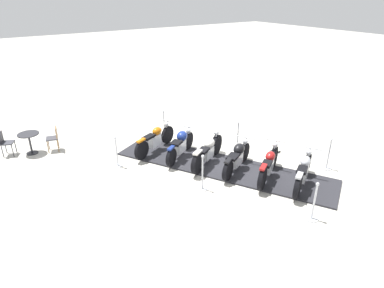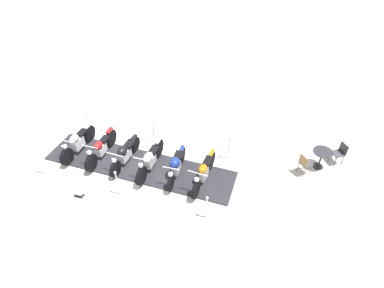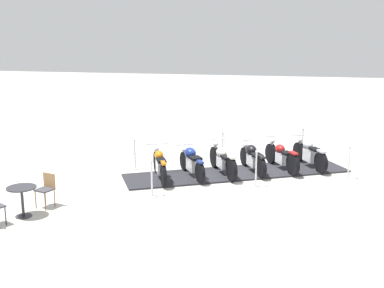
% 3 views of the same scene
% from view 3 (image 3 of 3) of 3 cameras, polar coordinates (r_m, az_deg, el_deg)
% --- Properties ---
extents(ground_plane, '(80.00, 80.00, 0.00)m').
position_cam_3_polar(ground_plane, '(15.99, 5.41, -3.53)').
color(ground_plane, beige).
extents(display_platform, '(5.07, 7.32, 0.05)m').
position_cam_3_polar(display_platform, '(15.98, 5.41, -3.43)').
color(display_platform, '#28282D').
rests_on(display_platform, ground_plane).
extents(motorcycle_chrome, '(2.00, 1.23, 1.00)m').
position_cam_3_polar(motorcycle_chrome, '(16.97, 13.69, -1.09)').
color(motorcycle_chrome, black).
rests_on(motorcycle_chrome, display_platform).
extents(motorcycle_maroon, '(2.00, 1.26, 1.03)m').
position_cam_3_polar(motorcycle_maroon, '(16.49, 10.50, -1.39)').
color(motorcycle_maroon, black).
rests_on(motorcycle_maroon, display_platform).
extents(motorcycle_black, '(1.95, 1.16, 0.94)m').
position_cam_3_polar(motorcycle_black, '(16.08, 7.14, -1.59)').
color(motorcycle_black, black).
rests_on(motorcycle_black, display_platform).
extents(motorcycle_cream, '(2.07, 1.26, 1.04)m').
position_cam_3_polar(motorcycle_cream, '(15.70, 3.62, -1.88)').
color(motorcycle_cream, black).
rests_on(motorcycle_cream, display_platform).
extents(motorcycle_navy, '(1.82, 1.25, 0.92)m').
position_cam_3_polar(motorcycle_navy, '(15.41, -0.08, -2.04)').
color(motorcycle_navy, black).
rests_on(motorcycle_navy, display_platform).
extents(motorcycle_copper, '(2.09, 1.14, 1.00)m').
position_cam_3_polar(motorcycle_copper, '(15.16, -3.86, -2.38)').
color(motorcycle_copper, black).
rests_on(motorcycle_copper, display_platform).
extents(stanchion_right_mid, '(0.34, 0.34, 1.14)m').
position_cam_3_polar(stanchion_right_mid, '(17.27, 3.64, -1.03)').
color(stanchion_right_mid, silver).
rests_on(stanchion_right_mid, ground_plane).
extents(stanchion_right_rear, '(0.29, 0.29, 1.05)m').
position_cam_3_polar(stanchion_right_rear, '(16.52, -6.77, -1.69)').
color(stanchion_right_rear, silver).
rests_on(stanchion_right_rear, ground_plane).
extents(stanchion_left_front, '(0.35, 0.35, 1.11)m').
position_cam_3_polar(stanchion_left_front, '(16.02, 18.02, -2.83)').
color(stanchion_left_front, silver).
rests_on(stanchion_left_front, ground_plane).
extents(stanchion_right_front, '(0.34, 0.34, 1.10)m').
position_cam_3_polar(stanchion_right_front, '(18.53, 12.90, -0.42)').
color(stanchion_right_front, silver).
rests_on(stanchion_right_front, ground_plane).
extents(stanchion_left_mid, '(0.34, 0.34, 1.15)m').
position_cam_3_polar(stanchion_left_mid, '(14.54, 7.57, -3.73)').
color(stanchion_left_mid, silver).
rests_on(stanchion_left_mid, ground_plane).
extents(stanchion_left_rear, '(0.31, 0.31, 1.09)m').
position_cam_3_polar(stanchion_left_rear, '(13.65, -4.77, -4.77)').
color(stanchion_left_rear, silver).
rests_on(stanchion_left_rear, ground_plane).
extents(info_placard, '(0.34, 0.39, 0.18)m').
position_cam_3_polar(info_placard, '(18.25, 7.00, -1.32)').
color(info_placard, '#333338').
rests_on(info_placard, ground_plane).
extents(cafe_table, '(0.73, 0.73, 0.78)m').
position_cam_3_polar(cafe_table, '(12.80, -19.48, -5.66)').
color(cafe_table, '#2D2D33').
rests_on(cafe_table, ground_plane).
extents(cafe_chair_near_table, '(0.49, 0.49, 0.90)m').
position_cam_3_polar(cafe_chair_near_table, '(13.34, -16.85, -4.94)').
color(cafe_chair_near_table, olive).
rests_on(cafe_chair_near_table, ground_plane).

